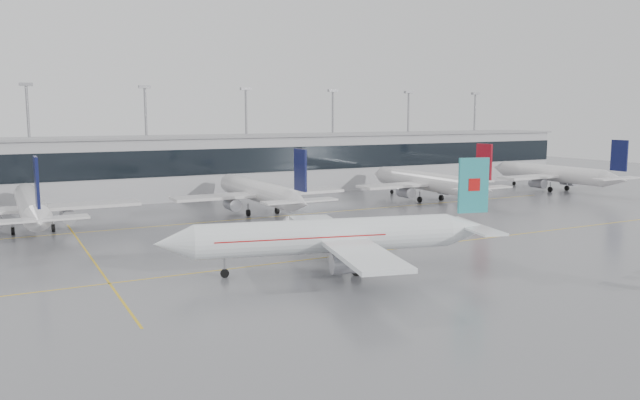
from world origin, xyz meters
TOP-DOWN VIEW (x-y plane):
  - ground at (0.00, 0.00)m, footprint 320.00×320.00m
  - taxi_line_main at (0.00, 0.00)m, footprint 120.00×0.25m
  - taxi_line_north at (0.00, 30.00)m, footprint 120.00×0.25m
  - taxi_line_cross at (-30.00, 15.00)m, footprint 0.25×60.00m
  - terminal at (0.00, 62.00)m, footprint 180.00×15.00m
  - terminal_glass at (0.00, 54.45)m, footprint 180.00×0.20m
  - terminal_roof at (0.00, 62.00)m, footprint 182.00×16.00m
  - light_masts at (0.00, 68.00)m, footprint 156.40×1.00m
  - air_canada_jet at (-7.32, -6.02)m, footprint 37.12×30.35m
  - parked_jet_b at (-35.00, 33.69)m, footprint 29.64×36.96m
  - parked_jet_c at (-0.00, 33.69)m, footprint 29.64×36.96m
  - parked_jet_d at (35.00, 33.69)m, footprint 29.64×36.96m
  - parked_jet_e at (70.00, 33.69)m, footprint 29.64×36.96m

SIDE VIEW (x-z plane):
  - ground at x=0.00m, z-range 0.00..0.00m
  - taxi_line_main at x=0.00m, z-range 0.00..0.01m
  - taxi_line_north at x=0.00m, z-range 0.00..0.01m
  - taxi_line_cross at x=-30.00m, z-range 0.00..0.01m
  - parked_jet_b at x=-35.00m, z-range -2.15..9.57m
  - parked_jet_c at x=0.00m, z-range -2.15..9.57m
  - parked_jet_d at x=35.00m, z-range -2.15..9.57m
  - parked_jet_e at x=70.00m, z-range -2.15..9.57m
  - air_canada_jet at x=-7.32m, z-range -2.16..9.70m
  - terminal at x=0.00m, z-range 0.00..12.00m
  - terminal_glass at x=0.00m, z-range 5.00..10.00m
  - terminal_roof at x=0.00m, z-range 12.00..12.40m
  - light_masts at x=0.00m, z-range 2.04..24.64m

